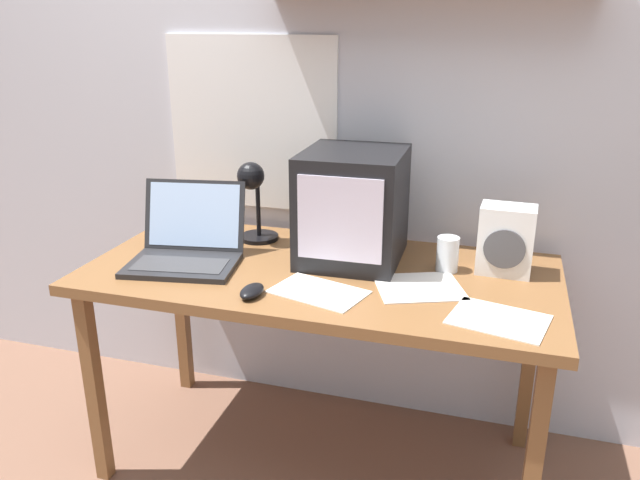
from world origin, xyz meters
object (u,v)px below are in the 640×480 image
loose_paper_near_monitor (499,320)px  open_notebook (419,287)px  printed_handout (319,292)px  corner_desk (320,288)px  computer_mouse (252,291)px  desk_lamp (253,193)px  laptop (188,243)px  juice_glass (447,256)px  space_heater (506,240)px  crt_monitor (353,206)px

loose_paper_near_monitor → open_notebook: (-0.23, 0.15, 0.00)m
printed_handout → loose_paper_near_monitor: 0.52m
corner_desk → computer_mouse: size_ratio=13.97×
corner_desk → desk_lamp: 0.43m
laptop → juice_glass: bearing=1.1°
laptop → open_notebook: laptop is taller
desk_lamp → printed_handout: 0.52m
juice_glass → open_notebook: 0.18m
desk_lamp → space_heater: size_ratio=1.36×
loose_paper_near_monitor → corner_desk: bearing=159.7°
crt_monitor → space_heater: (0.49, 0.02, -0.07)m
printed_handout → loose_paper_near_monitor: size_ratio=1.07×
crt_monitor → desk_lamp: 0.38m
printed_handout → desk_lamp: bearing=134.6°
space_heater → printed_handout: size_ratio=0.72×
juice_glass → computer_mouse: (-0.52, -0.36, -0.03)m
corner_desk → crt_monitor: (0.07, 0.12, 0.25)m
space_heater → laptop: bearing=-166.4°
corner_desk → space_heater: size_ratio=6.87×
corner_desk → juice_glass: (0.39, 0.11, 0.12)m
loose_paper_near_monitor → space_heater: bearing=89.6°
computer_mouse → open_notebook: (0.46, 0.20, -0.01)m
printed_handout → corner_desk: bearing=105.3°
computer_mouse → juice_glass: bearing=34.6°
crt_monitor → desk_lamp: (-0.37, 0.05, 0.00)m
space_heater → corner_desk: bearing=-163.1°
corner_desk → crt_monitor: size_ratio=4.07×
laptop → computer_mouse: laptop is taller
juice_glass → computer_mouse: bearing=-145.4°
juice_glass → corner_desk: bearing=-164.9°
desk_lamp → crt_monitor: bearing=-7.8°
crt_monitor → open_notebook: (0.25, -0.18, -0.18)m
corner_desk → desk_lamp: bearing=149.5°
computer_mouse → open_notebook: size_ratio=0.35×
space_heater → open_notebook: size_ratio=0.70×
desk_lamp → printed_handout: size_ratio=0.98×
desk_lamp → space_heater: (0.86, -0.03, -0.08)m
computer_mouse → open_notebook: 0.50m
printed_handout → open_notebook: (0.28, 0.12, 0.00)m
juice_glass → computer_mouse: juice_glass is taller
laptop → loose_paper_near_monitor: bearing=-18.4°
juice_glass → loose_paper_near_monitor: bearing=-61.5°
juice_glass → printed_handout: size_ratio=0.37×
space_heater → open_notebook: 0.33m
computer_mouse → printed_handout: computer_mouse is taller
desk_lamp → juice_glass: (0.69, -0.07, -0.13)m
laptop → desk_lamp: (0.15, 0.23, 0.12)m
laptop → computer_mouse: (0.31, -0.20, -0.05)m
crt_monitor → space_heater: size_ratio=1.69×
space_heater → loose_paper_near_monitor: 0.37m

